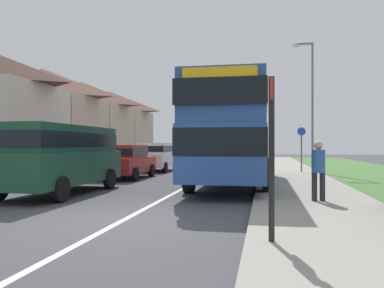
{
  "coord_description": "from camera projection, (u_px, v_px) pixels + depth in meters",
  "views": [
    {
      "loc": [
        2.9,
        -7.57,
        1.57
      ],
      "look_at": [
        0.69,
        4.2,
        1.6
      ],
      "focal_mm": 36.37,
      "sensor_mm": 36.0,
      "label": 1
    }
  ],
  "objects": [
    {
      "name": "pedestrian_at_stop",
      "position": [
        318.0,
        168.0,
        10.05
      ],
      "size": [
        0.34,
        0.34,
        1.67
      ],
      "color": "#23232D",
      "rests_on": "ground_plane"
    },
    {
      "name": "parked_car_red",
      "position": [
        125.0,
        160.0,
        18.16
      ],
      "size": [
        1.97,
        4.05,
        1.56
      ],
      "color": "#B21E1E",
      "rests_on": "ground_plane"
    },
    {
      "name": "parked_car_white",
      "position": [
        156.0,
        156.0,
        23.23
      ],
      "size": [
        1.97,
        4.09,
        1.68
      ],
      "color": "silver",
      "rests_on": "ground_plane"
    },
    {
      "name": "lane_marking_centre",
      "position": [
        193.0,
        183.0,
        15.84
      ],
      "size": [
        0.14,
        60.0,
        0.01
      ],
      "primitive_type": "cube",
      "color": "silver",
      "rests_on": "ground_plane"
    },
    {
      "name": "street_lamp_mid",
      "position": [
        310.0,
        98.0,
        21.62
      ],
      "size": [
        1.14,
        0.2,
        7.27
      ],
      "color": "slate",
      "rests_on": "ground_plane"
    },
    {
      "name": "house_terrace_far_side",
      "position": [
        63.0,
        120.0,
        30.57
      ],
      "size": [
        7.71,
        23.86,
        7.02
      ],
      "color": "beige",
      "rests_on": "ground_plane"
    },
    {
      "name": "cycle_route_sign",
      "position": [
        301.0,
        148.0,
        20.93
      ],
      "size": [
        0.44,
        0.08,
        2.52
      ],
      "color": "slate",
      "rests_on": "ground_plane"
    },
    {
      "name": "double_decker_bus",
      "position": [
        234.0,
        130.0,
        15.18
      ],
      "size": [
        2.8,
        10.15,
        3.7
      ],
      "color": "#284C93",
      "rests_on": "ground_plane"
    },
    {
      "name": "ground_plane",
      "position": [
        121.0,
        221.0,
        7.98
      ],
      "size": [
        120.0,
        120.0,
        0.0
      ],
      "primitive_type": "plane",
      "color": "#424247"
    },
    {
      "name": "bus_stop_sign",
      "position": [
        272.0,
        147.0,
        5.85
      ],
      "size": [
        0.09,
        0.52,
        2.6
      ],
      "color": "black",
      "rests_on": "ground_plane"
    },
    {
      "name": "parked_van_dark_green",
      "position": [
        61.0,
        153.0,
        12.41
      ],
      "size": [
        2.11,
        5.44,
        2.18
      ],
      "color": "#19472D",
      "rests_on": "ground_plane"
    },
    {
      "name": "pavement_near_side",
      "position": [
        304.0,
        190.0,
        13.09
      ],
      "size": [
        3.2,
        68.0,
        0.12
      ],
      "primitive_type": "cube",
      "color": "gray",
      "rests_on": "ground_plane"
    }
  ]
}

